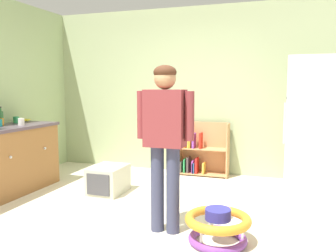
# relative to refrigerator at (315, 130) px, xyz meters

# --- Properties ---
(ground_plane) EXTENTS (12.00, 12.00, 0.00)m
(ground_plane) POSITION_rel_refrigerator_xyz_m (-1.65, -1.32, -0.89)
(ground_plane) COLOR beige
(ground_plane) RESTS_ON ground
(back_wall) EXTENTS (5.20, 0.06, 2.70)m
(back_wall) POSITION_rel_refrigerator_xyz_m (-1.65, 1.01, 0.46)
(back_wall) COLOR #A4B383
(back_wall) RESTS_ON ground
(left_side_wall) EXTENTS (0.06, 2.99, 2.70)m
(left_side_wall) POSITION_rel_refrigerator_xyz_m (-4.28, -0.52, 0.46)
(left_side_wall) COLOR #A0B781
(left_side_wall) RESTS_ON ground
(refrigerator) EXTENTS (0.73, 0.68, 1.78)m
(refrigerator) POSITION_rel_refrigerator_xyz_m (0.00, 0.00, 0.00)
(refrigerator) COLOR white
(refrigerator) RESTS_ON ground
(bookshelf) EXTENTS (0.80, 0.28, 0.85)m
(bookshelf) POSITION_rel_refrigerator_xyz_m (-1.63, 0.82, -0.52)
(bookshelf) COLOR tan
(bookshelf) RESTS_ON ground
(standing_person) EXTENTS (0.57, 0.22, 1.62)m
(standing_person) POSITION_rel_refrigerator_xyz_m (-1.45, -1.48, 0.09)
(standing_person) COLOR #393C58
(standing_person) RESTS_ON ground
(baby_walker) EXTENTS (0.60, 0.60, 0.32)m
(baby_walker) POSITION_rel_refrigerator_xyz_m (-0.91, -1.57, -0.73)
(baby_walker) COLOR #793B99
(baby_walker) RESTS_ON ground
(pet_carrier) EXTENTS (0.42, 0.55, 0.36)m
(pet_carrier) POSITION_rel_refrigerator_xyz_m (-2.58, -0.52, -0.71)
(pet_carrier) COLOR beige
(pet_carrier) RESTS_ON ground
(banana_bunch) EXTENTS (0.15, 0.16, 0.04)m
(banana_bunch) POSITION_rel_refrigerator_xyz_m (-3.98, -0.39, 0.04)
(banana_bunch) COLOR yellow
(banana_bunch) RESTS_ON kitchen_counter
(green_glass_bottle) EXTENTS (0.07, 0.07, 0.25)m
(green_glass_bottle) POSITION_rel_refrigerator_xyz_m (-4.07, -0.79, 0.11)
(green_glass_bottle) COLOR #33753D
(green_glass_bottle) RESTS_ON kitchen_counter
(white_cup) EXTENTS (0.08, 0.08, 0.09)m
(white_cup) POSITION_rel_refrigerator_xyz_m (-3.73, -0.79, 0.06)
(white_cup) COLOR white
(white_cup) RESTS_ON kitchen_counter
(orange_cup) EXTENTS (0.08, 0.08, 0.09)m
(orange_cup) POSITION_rel_refrigerator_xyz_m (-3.98, -0.89, 0.06)
(orange_cup) COLOR orange
(orange_cup) RESTS_ON kitchen_counter
(green_cup) EXTENTS (0.08, 0.08, 0.09)m
(green_cup) POSITION_rel_refrigerator_xyz_m (-3.99, -0.59, 0.06)
(green_cup) COLOR #2C9251
(green_cup) RESTS_ON kitchen_counter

